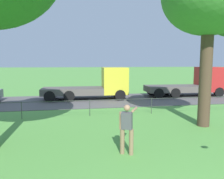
{
  "coord_description": "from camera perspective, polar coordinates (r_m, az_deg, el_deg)",
  "views": [
    {
      "loc": [
        -2.87,
        -2.2,
        3.19
      ],
      "look_at": [
        -1.09,
        8.02,
        1.93
      ],
      "focal_mm": 35.94,
      "sensor_mm": 36.0,
      "label": 1
    }
  ],
  "objects": [
    {
      "name": "flatbed_truck_far_left",
      "position": [
        22.82,
        20.4,
        1.53
      ],
      "size": [
        7.38,
        2.66,
        2.75
      ],
      "color": "#B22323",
      "rests_on": "ground"
    },
    {
      "name": "flatbed_truck_far_right",
      "position": [
        19.6,
        -3.61,
        1.14
      ],
      "size": [
        7.37,
        2.64,
        2.75
      ],
      "color": "yellow",
      "rests_on": "ground"
    },
    {
      "name": "park_fence",
      "position": [
        13.67,
        2.41,
        -3.71
      ],
      "size": [
        34.71,
        0.04,
        1.0
      ],
      "color": "#333833",
      "rests_on": "ground"
    },
    {
      "name": "person_thrower",
      "position": [
        7.86,
        3.8,
        -9.63
      ],
      "size": [
        0.75,
        0.68,
        1.75
      ],
      "color": "#846B4C",
      "rests_on": "ground"
    },
    {
      "name": "street_strip",
      "position": [
        19.16,
        -1.14,
        -2.65
      ],
      "size": [
        80.0,
        6.67,
        0.01
      ],
      "primitive_type": "cube",
      "color": "#565454",
      "rests_on": "ground"
    }
  ]
}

